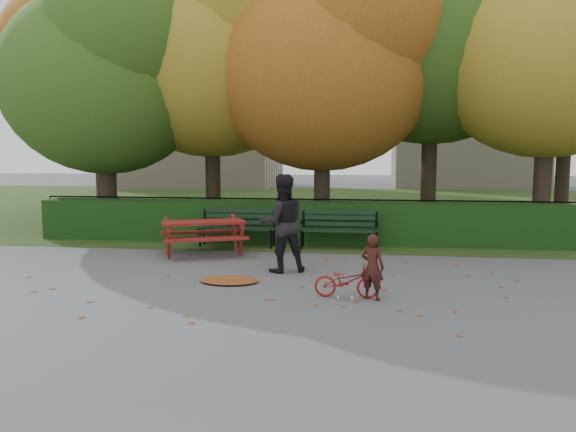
# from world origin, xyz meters

# --- Properties ---
(ground) EXTENTS (90.00, 90.00, 0.00)m
(ground) POSITION_xyz_m (0.00, 0.00, 0.00)
(ground) COLOR slate
(ground) RESTS_ON ground
(grass_strip) EXTENTS (90.00, 90.00, 0.00)m
(grass_strip) POSITION_xyz_m (0.00, 14.00, 0.01)
(grass_strip) COLOR #243D15
(grass_strip) RESTS_ON ground
(building_left) EXTENTS (10.00, 7.00, 15.00)m
(building_left) POSITION_xyz_m (-9.00, 26.00, 7.50)
(building_left) COLOR #BDAE96
(building_left) RESTS_ON ground
(building_right) EXTENTS (9.00, 6.00, 12.00)m
(building_right) POSITION_xyz_m (8.00, 28.00, 6.00)
(building_right) COLOR #BDAE96
(building_right) RESTS_ON ground
(hedge) EXTENTS (13.00, 0.90, 1.00)m
(hedge) POSITION_xyz_m (0.00, 4.50, 0.50)
(hedge) COLOR black
(hedge) RESTS_ON ground
(iron_fence) EXTENTS (14.00, 0.04, 1.02)m
(iron_fence) POSITION_xyz_m (0.00, 5.30, 0.54)
(iron_fence) COLOR black
(iron_fence) RESTS_ON ground
(tree_a) EXTENTS (5.88, 5.60, 7.48)m
(tree_a) POSITION_xyz_m (-5.19, 5.58, 4.52)
(tree_a) COLOR black
(tree_a) RESTS_ON ground
(tree_b) EXTENTS (6.72, 6.40, 8.79)m
(tree_b) POSITION_xyz_m (-2.44, 6.75, 5.40)
(tree_b) COLOR black
(tree_b) RESTS_ON ground
(tree_c) EXTENTS (6.30, 6.00, 8.00)m
(tree_c) POSITION_xyz_m (0.83, 5.96, 4.82)
(tree_c) COLOR black
(tree_c) RESTS_ON ground
(tree_d) EXTENTS (7.14, 6.80, 9.58)m
(tree_d) POSITION_xyz_m (3.88, 7.23, 5.98)
(tree_d) COLOR black
(tree_d) RESTS_ON ground
(tree_e) EXTENTS (6.09, 5.80, 8.16)m
(tree_e) POSITION_xyz_m (6.52, 5.77, 5.08)
(tree_e) COLOR black
(tree_e) RESTS_ON ground
(tree_f) EXTENTS (6.93, 6.60, 9.19)m
(tree_f) POSITION_xyz_m (-7.13, 9.24, 5.69)
(tree_f) COLOR black
(tree_f) RESTS_ON ground
(bench_left) EXTENTS (1.80, 0.57, 0.88)m
(bench_left) POSITION_xyz_m (-1.30, 3.70, 0.52)
(bench_left) COLOR black
(bench_left) RESTS_ON ground
(bench_right) EXTENTS (1.80, 0.57, 0.88)m
(bench_right) POSITION_xyz_m (1.10, 3.70, 0.52)
(bench_right) COLOR black
(bench_right) RESTS_ON ground
(picnic_table) EXTENTS (2.16, 1.98, 0.85)m
(picnic_table) POSITION_xyz_m (-1.78, 2.46, 0.58)
(picnic_table) COLOR maroon
(picnic_table) RESTS_ON ground
(leaf_pile) EXTENTS (1.04, 0.72, 0.07)m
(leaf_pile) POSITION_xyz_m (-0.62, 0.04, 0.04)
(leaf_pile) COLOR brown
(leaf_pile) RESTS_ON ground
(leaf_scatter) EXTENTS (9.00, 5.70, 0.01)m
(leaf_scatter) POSITION_xyz_m (0.00, 0.30, 0.01)
(leaf_scatter) COLOR brown
(leaf_scatter) RESTS_ON ground
(child) EXTENTS (0.43, 0.37, 1.00)m
(child) POSITION_xyz_m (1.80, -0.76, 0.50)
(child) COLOR #3D1713
(child) RESTS_ON ground
(adult) EXTENTS (1.08, 0.97, 1.82)m
(adult) POSITION_xyz_m (0.16, 1.02, 0.91)
(adult) COLOR black
(adult) RESTS_ON ground
(bicycle) EXTENTS (1.00, 0.38, 0.52)m
(bicycle) POSITION_xyz_m (1.41, -0.72, 0.26)
(bicycle) COLOR maroon
(bicycle) RESTS_ON ground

